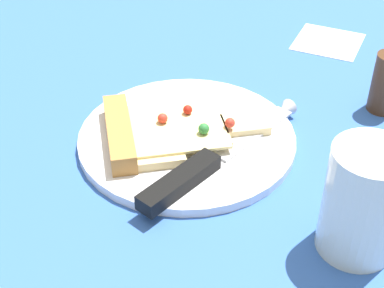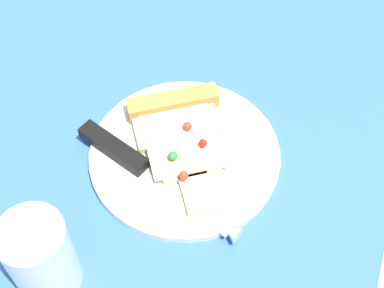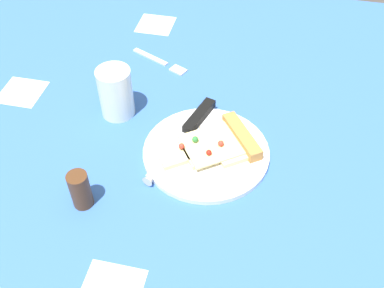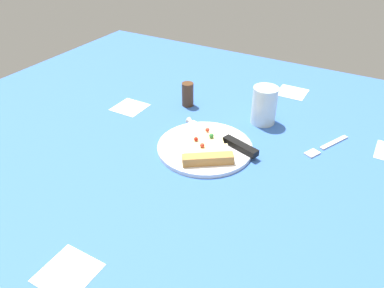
{
  "view_description": "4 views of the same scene",
  "coord_description": "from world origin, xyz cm",
  "px_view_note": "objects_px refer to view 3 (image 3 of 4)",
  "views": [
    {
      "loc": [
        54.99,
        28.0,
        38.94
      ],
      "look_at": [
        10.33,
        7.72,
        1.78
      ],
      "focal_mm": 54.6,
      "sensor_mm": 36.0,
      "label": 1
    },
    {
      "loc": [
        -6.8,
        42.59,
        56.86
      ],
      "look_at": [
        7.41,
        5.42,
        2.25
      ],
      "focal_mm": 51.27,
      "sensor_mm": 36.0,
      "label": 2
    },
    {
      "loc": [
        -48.69,
        -3.61,
        63.11
      ],
      "look_at": [
        6.93,
        8.58,
        3.46
      ],
      "focal_mm": 42.01,
      "sensor_mm": 36.0,
      "label": 3
    },
    {
      "loc": [
        43.72,
        -62.8,
        53.18
      ],
      "look_at": [
        5.78,
        3.72,
        2.13
      ],
      "focal_mm": 34.82,
      "sensor_mm": 36.0,
      "label": 4
    }
  ],
  "objects_px": {
    "knife": "(188,130)",
    "fork": "(162,62)",
    "plate": "(206,152)",
    "pepper_shaker": "(80,190)",
    "drinking_glass": "(116,93)",
    "pizza_slice": "(219,144)"
  },
  "relations": [
    {
      "from": "knife",
      "to": "fork",
      "type": "bearing_deg",
      "value": -45.77
    },
    {
      "from": "plate",
      "to": "pepper_shaker",
      "type": "distance_m",
      "value": 0.24
    },
    {
      "from": "drinking_glass",
      "to": "fork",
      "type": "bearing_deg",
      "value": -13.18
    },
    {
      "from": "drinking_glass",
      "to": "fork",
      "type": "height_order",
      "value": "drinking_glass"
    },
    {
      "from": "plate",
      "to": "drinking_glass",
      "type": "height_order",
      "value": "drinking_glass"
    },
    {
      "from": "knife",
      "to": "pepper_shaker",
      "type": "relative_size",
      "value": 3.25
    },
    {
      "from": "plate",
      "to": "pizza_slice",
      "type": "xyz_separation_m",
      "value": [
        0.01,
        -0.02,
        0.01
      ]
    },
    {
      "from": "plate",
      "to": "knife",
      "type": "xyz_separation_m",
      "value": [
        0.04,
        0.04,
        0.01
      ]
    },
    {
      "from": "pepper_shaker",
      "to": "fork",
      "type": "bearing_deg",
      "value": -3.65
    },
    {
      "from": "knife",
      "to": "plate",
      "type": "bearing_deg",
      "value": 155.71
    },
    {
      "from": "pizza_slice",
      "to": "pepper_shaker",
      "type": "distance_m",
      "value": 0.27
    },
    {
      "from": "pizza_slice",
      "to": "knife",
      "type": "bearing_deg",
      "value": 34.29
    },
    {
      "from": "pizza_slice",
      "to": "fork",
      "type": "bearing_deg",
      "value": 0.54
    },
    {
      "from": "knife",
      "to": "drinking_glass",
      "type": "xyz_separation_m",
      "value": [
        0.04,
        0.16,
        0.04
      ]
    },
    {
      "from": "pizza_slice",
      "to": "pepper_shaker",
      "type": "relative_size",
      "value": 2.58
    },
    {
      "from": "fork",
      "to": "pepper_shaker",
      "type": "bearing_deg",
      "value": 21.5
    },
    {
      "from": "plate",
      "to": "fork",
      "type": "distance_m",
      "value": 0.31
    },
    {
      "from": "drinking_glass",
      "to": "knife",
      "type": "bearing_deg",
      "value": -103.75
    },
    {
      "from": "pizza_slice",
      "to": "drinking_glass",
      "type": "height_order",
      "value": "drinking_glass"
    },
    {
      "from": "drinking_glass",
      "to": "pepper_shaker",
      "type": "height_order",
      "value": "drinking_glass"
    },
    {
      "from": "knife",
      "to": "pepper_shaker",
      "type": "height_order",
      "value": "pepper_shaker"
    },
    {
      "from": "plate",
      "to": "drinking_glass",
      "type": "relative_size",
      "value": 2.26
    }
  ]
}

